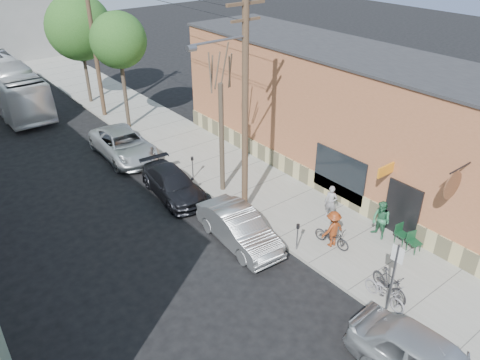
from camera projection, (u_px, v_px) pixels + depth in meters
ground at (271, 287)px, 17.58m from camera, size 120.00×120.00×0.00m
sidewalk at (200, 154)px, 27.36m from camera, size 4.50×58.00×0.15m
cafe_building at (338, 113)px, 24.24m from camera, size 6.60×20.20×6.61m
sign_post at (394, 272)px, 15.59m from camera, size 0.07×0.45×2.80m
parking_meter_near at (298, 233)px, 18.96m from camera, size 0.14×0.14×1.24m
parking_meter_far at (192, 164)px, 24.25m from camera, size 0.14×0.14×1.24m
utility_pole_near at (244, 104)px, 19.38m from camera, size 3.57×0.28×10.00m
utility_pole_far at (93, 39)px, 30.09m from camera, size 1.80×0.28×10.00m
tree_bare at (222, 139)px, 22.33m from camera, size 0.24×0.24×5.50m
tree_leafy_mid at (118, 41)px, 28.02m from camera, size 3.38×3.38×7.28m
tree_leafy_far at (79, 27)px, 32.38m from camera, size 4.56×4.56×7.65m
patio_chair_a at (402, 234)px, 19.53m from camera, size 0.57×0.57×0.88m
patio_chair_b at (415, 242)px, 19.05m from camera, size 0.62×0.62×0.88m
patron_grey at (331, 202)px, 21.09m from camera, size 0.55×0.67×1.58m
patron_green at (381, 220)px, 19.69m from camera, size 0.76×0.92×1.73m
cyclist at (333, 229)px, 19.22m from camera, size 1.12×0.73×1.63m
cyclist_bike at (332, 237)px, 19.41m from camera, size 0.81×1.70×0.86m
parked_bike_a at (390, 284)px, 16.79m from camera, size 0.82×1.77×1.03m
parked_bike_b at (385, 292)px, 16.48m from camera, size 0.77×1.83×0.94m
car_1 at (239, 228)px, 19.67m from camera, size 1.89×4.65×1.50m
car_2 at (173, 184)px, 23.09m from camera, size 2.28×4.75×1.33m
car_3 at (124, 145)px, 26.86m from camera, size 2.72×5.53×1.51m
bus at (9, 86)px, 33.56m from camera, size 2.94×11.71×3.25m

